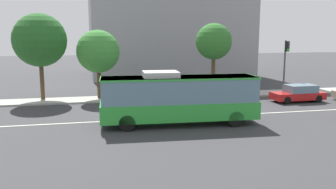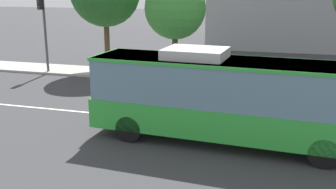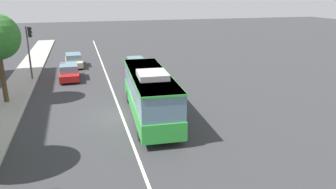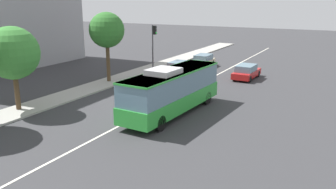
{
  "view_description": "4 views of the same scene",
  "coord_description": "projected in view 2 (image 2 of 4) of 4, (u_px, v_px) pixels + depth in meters",
  "views": [
    {
      "loc": [
        -6.35,
        -23.52,
        5.74
      ],
      "look_at": [
        -1.71,
        -2.45,
        2.1
      ],
      "focal_mm": 38.06,
      "sensor_mm": 36.0,
      "label": 1
    },
    {
      "loc": [
        1.09,
        -16.01,
        5.66
      ],
      "look_at": [
        -3.2,
        -1.36,
        1.54
      ],
      "focal_mm": 43.37,
      "sensor_mm": 36.0,
      "label": 2
    },
    {
      "loc": [
        -20.74,
        2.42,
        8.12
      ],
      "look_at": [
        -2.82,
        -2.57,
        2.18
      ],
      "focal_mm": 33.93,
      "sensor_mm": 36.0,
      "label": 3
    },
    {
      "loc": [
        -22.37,
        -12.92,
        7.94
      ],
      "look_at": [
        -2.4,
        -2.31,
        1.84
      ],
      "focal_mm": 37.88,
      "sensor_mm": 36.0,
      "label": 4
    }
  ],
  "objects": [
    {
      "name": "sidewalk_kerb",
      "position": [
        264.0,
        83.0,
        24.06
      ],
      "size": [
        80.0,
        2.79,
        0.14
      ],
      "primitive_type": "cube",
      "color": "#9E9B93",
      "rests_on": "ground_plane"
    },
    {
      "name": "lane_centre_line",
      "position": [
        252.0,
        128.0,
        16.6
      ],
      "size": [
        76.0,
        0.16,
        0.01
      ],
      "primitive_type": "cube",
      "color": "silver",
      "rests_on": "ground_plane"
    },
    {
      "name": "street_tree_kerbside_right",
      "position": [
        175.0,
        9.0,
        24.79
      ],
      "size": [
        3.77,
        3.77,
        6.16
      ],
      "color": "#4C3823",
      "rests_on": "ground_plane"
    },
    {
      "name": "transit_bus",
      "position": [
        226.0,
        95.0,
        14.66
      ],
      "size": [
        10.13,
        3.06,
        3.46
      ],
      "rotation": [
        0.0,
        0.0,
        -0.06
      ],
      "color": "green",
      "rests_on": "ground_plane"
    },
    {
      "name": "ground_plane",
      "position": [
        252.0,
        128.0,
        16.6
      ],
      "size": [
        160.0,
        160.0,
        0.0
      ],
      "primitive_type": "plane",
      "color": "#333335"
    },
    {
      "name": "traffic_light_near_corner",
      "position": [
        43.0,
        19.0,
        25.89
      ],
      "size": [
        0.34,
        0.62,
        5.2
      ],
      "rotation": [
        0.0,
        0.0,
        -1.65
      ],
      "color": "#47474C",
      "rests_on": "ground_plane"
    }
  ]
}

